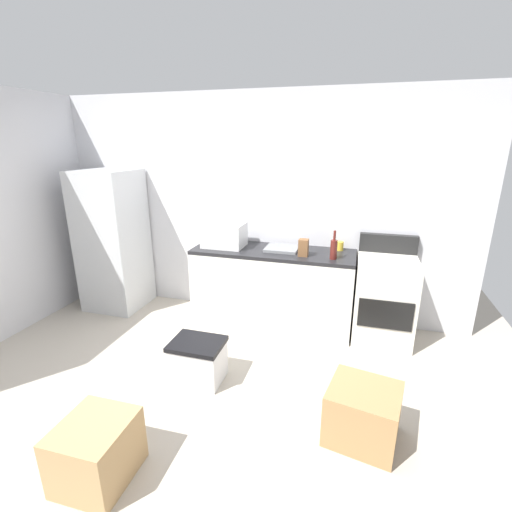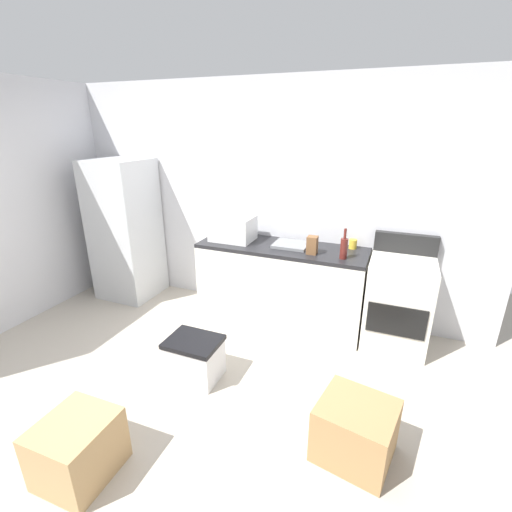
{
  "view_description": "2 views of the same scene",
  "coord_description": "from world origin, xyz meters",
  "views": [
    {
      "loc": [
        1.17,
        -2.55,
        2.06
      ],
      "look_at": [
        0.29,
        0.56,
        1.03
      ],
      "focal_mm": 25.29,
      "sensor_mm": 36.0,
      "label": 1
    },
    {
      "loc": [
        1.4,
        -2.27,
        2.13
      ],
      "look_at": [
        0.24,
        0.62,
        0.98
      ],
      "focal_mm": 25.15,
      "sensor_mm": 36.0,
      "label": 2
    }
  ],
  "objects": [
    {
      "name": "ground_plane",
      "position": [
        0.0,
        0.0,
        0.0
      ],
      "size": [
        6.0,
        6.0,
        0.0
      ],
      "primitive_type": "plane",
      "color": "#B2A899"
    },
    {
      "name": "storage_bin",
      "position": [
        -0.09,
        -0.02,
        0.19
      ],
      "size": [
        0.46,
        0.36,
        0.38
      ],
      "color": "silver",
      "rests_on": "ground_plane"
    },
    {
      "name": "wall_back",
      "position": [
        0.0,
        1.55,
        1.3
      ],
      "size": [
        5.0,
        0.1,
        2.6
      ],
      "primitive_type": "cube",
      "color": "silver",
      "rests_on": "ground_plane"
    },
    {
      "name": "sink_basin",
      "position": [
        0.39,
        1.24,
        0.92
      ],
      "size": [
        0.36,
        0.32,
        0.03
      ],
      "primitive_type": "cube",
      "color": "slate",
      "rests_on": "kitchen_counter"
    },
    {
      "name": "wine_bottle",
      "position": [
        0.97,
        1.06,
        1.01
      ],
      "size": [
        0.07,
        0.07,
        0.3
      ],
      "color": "#591E19",
      "rests_on": "kitchen_counter"
    },
    {
      "name": "cardboard_box_medium",
      "position": [
        -0.28,
        -1.11,
        0.2
      ],
      "size": [
        0.43,
        0.46,
        0.41
      ],
      "primitive_type": "cube",
      "rotation": [
        0.0,
        0.0,
        0.01
      ],
      "color": "tan",
      "rests_on": "ground_plane"
    },
    {
      "name": "kitchen_counter",
      "position": [
        0.3,
        1.2,
        0.45
      ],
      "size": [
        1.8,
        0.6,
        0.9
      ],
      "color": "silver",
      "rests_on": "ground_plane"
    },
    {
      "name": "knife_block",
      "position": [
        0.66,
        1.09,
        0.99
      ],
      "size": [
        0.1,
        0.1,
        0.18
      ],
      "primitive_type": "cube",
      "color": "brown",
      "rests_on": "kitchen_counter"
    },
    {
      "name": "microwave",
      "position": [
        -0.28,
        1.2,
        1.04
      ],
      "size": [
        0.46,
        0.34,
        0.27
      ],
      "primitive_type": "cube",
      "color": "white",
      "rests_on": "kitchen_counter"
    },
    {
      "name": "refrigerator",
      "position": [
        -1.75,
        1.15,
        0.87
      ],
      "size": [
        0.68,
        0.66,
        1.74
      ],
      "primitive_type": "cube",
      "color": "silver",
      "rests_on": "ground_plane"
    },
    {
      "name": "coffee_mug",
      "position": [
        1.01,
        1.4,
        0.95
      ],
      "size": [
        0.08,
        0.08,
        0.1
      ],
      "primitive_type": "cylinder",
      "color": "gold",
      "rests_on": "kitchen_counter"
    },
    {
      "name": "stove_oven",
      "position": [
        1.52,
        1.21,
        0.47
      ],
      "size": [
        0.6,
        0.61,
        1.1
      ],
      "color": "silver",
      "rests_on": "ground_plane"
    },
    {
      "name": "cardboard_box_large",
      "position": [
        1.33,
        -0.31,
        0.2
      ],
      "size": [
        0.56,
        0.53,
        0.41
      ],
      "primitive_type": "cube",
      "rotation": [
        0.0,
        0.0,
        -0.19
      ],
      "color": "#A37A4C",
      "rests_on": "ground_plane"
    }
  ]
}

